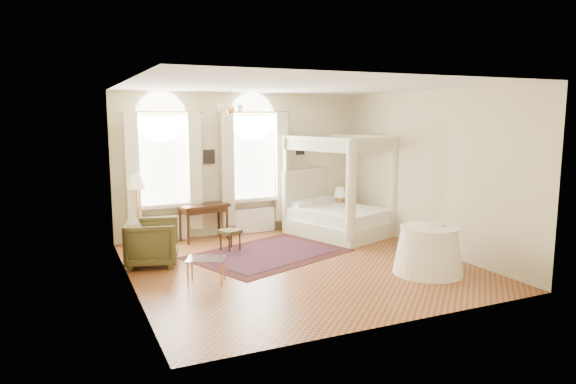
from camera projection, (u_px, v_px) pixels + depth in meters
name	position (u px, v px, depth m)	size (l,w,h in m)	color
ground	(299.00, 265.00, 9.61)	(6.00, 6.00, 0.00)	#A75E30
room_walls	(299.00, 160.00, 9.31)	(6.00, 6.00, 6.00)	beige
window_left	(164.00, 175.00, 11.20)	(1.62, 0.27, 3.29)	white
window_right	(254.00, 171.00, 12.05)	(1.62, 0.27, 3.29)	white
chandelier	(230.00, 109.00, 9.89)	(0.51, 0.45, 0.50)	#C78B42
wall_pictures	(248.00, 154.00, 12.04)	(2.54, 0.03, 0.39)	black
canopy_bed	(339.00, 213.00, 11.98)	(2.33, 2.57, 2.31)	beige
nightstand	(340.00, 216.00, 12.86)	(0.39, 0.36, 0.56)	#3A2410
nightstand_lamp	(340.00, 193.00, 12.71)	(0.31, 0.31, 0.46)	#C78B42
writing_desk	(203.00, 209.00, 11.49)	(1.16, 0.74, 0.81)	#3A2410
laptop	(208.00, 204.00, 11.44)	(0.31, 0.20, 0.02)	black
stool	(230.00, 233.00, 10.63)	(0.49, 0.49, 0.43)	#483E1F
armchair	(153.00, 243.00, 9.57)	(0.91, 0.94, 0.86)	#413C1B
coffee_table	(206.00, 261.00, 8.53)	(0.76, 0.66, 0.43)	silver
floor_lamp	(136.00, 185.00, 10.82)	(0.40, 0.40, 1.54)	#C78B42
oriental_rug	(268.00, 254.00, 10.38)	(3.54, 3.05, 0.01)	#3B130E
side_table	(428.00, 250.00, 9.08)	(1.23, 1.23, 0.84)	white
book	(434.00, 225.00, 9.08)	(0.18, 0.25, 0.02)	black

